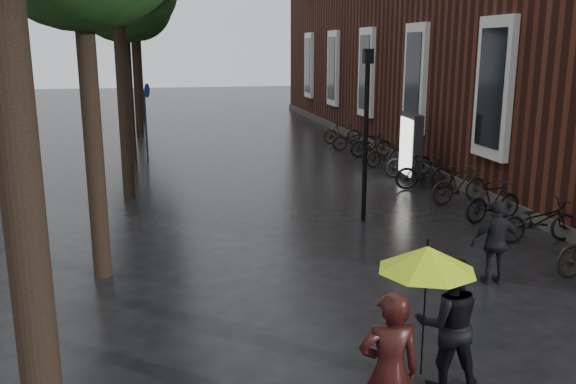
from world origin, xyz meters
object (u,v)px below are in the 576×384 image
object	(u,v)px
lamp_post	(366,119)
person_burgundy	(389,373)
ad_lightbox	(410,148)
person_black	(448,323)
parked_bicycles	(420,168)
pedestrian_walking	(496,242)

from	to	relation	value
lamp_post	person_burgundy	bearing A→B (deg)	-107.01
ad_lightbox	lamp_post	bearing A→B (deg)	-120.27
person_burgundy	person_black	size ratio (longest dim) A/B	1.05
person_burgundy	lamp_post	distance (m)	8.65
person_black	person_burgundy	bearing A→B (deg)	51.98
person_black	parked_bicycles	world-z (taller)	person_black
person_black	ad_lightbox	world-z (taller)	ad_lightbox
person_black	lamp_post	bearing A→B (deg)	-90.15
parked_bicycles	person_black	bearing A→B (deg)	-112.05
person_burgundy	ad_lightbox	bearing A→B (deg)	-107.31
person_black	ad_lightbox	xyz separation A→B (m)	(4.13, 11.01, 0.22)
person_black	ad_lightbox	size ratio (longest dim) A/B	0.79
ad_lightbox	person_black	bearing A→B (deg)	-105.19
person_burgundy	person_black	world-z (taller)	person_burgundy
ad_lightbox	parked_bicycles	bearing A→B (deg)	-58.94
person_burgundy	pedestrian_walking	distance (m)	5.22
parked_bicycles	lamp_post	distance (m)	4.97
person_black	parked_bicycles	xyz separation A→B (m)	(4.31, 10.64, -0.34)
person_burgundy	pedestrian_walking	xyz separation A→B (m)	(3.45, 3.92, -0.13)
parked_bicycles	ad_lightbox	world-z (taller)	ad_lightbox
pedestrian_walking	person_black	bearing A→B (deg)	58.21
person_burgundy	parked_bicycles	size ratio (longest dim) A/B	0.11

